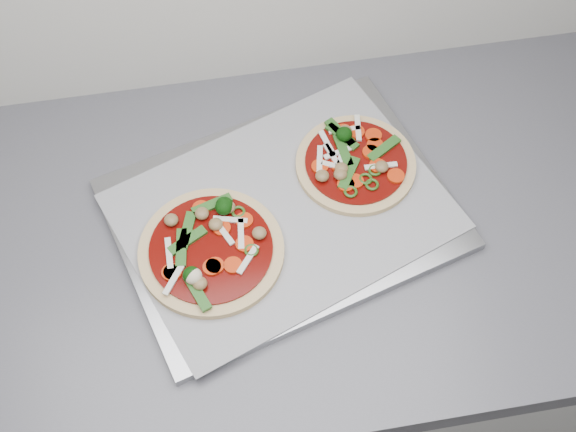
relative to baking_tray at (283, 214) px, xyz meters
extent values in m
cube|color=silver|center=(0.58, -0.02, -0.48)|extent=(3.60, 0.60, 0.86)
cube|color=#939398|center=(0.00, 0.00, 0.00)|extent=(0.54, 0.45, 0.01)
cube|color=gray|center=(0.00, 0.00, 0.01)|extent=(0.53, 0.46, 0.00)
cylinder|color=tan|center=(-0.11, -0.05, 0.01)|extent=(0.21, 0.21, 0.01)
cylinder|color=#6E0604|center=(-0.11, -0.05, 0.02)|extent=(0.17, 0.17, 0.00)
cube|color=#2C6122|center=(-0.14, -0.02, 0.03)|extent=(0.03, 0.06, 0.00)
ellipsoid|color=olive|center=(-0.10, -0.02, 0.03)|extent=(0.03, 0.03, 0.01)
cube|color=#2C6122|center=(-0.13, -0.12, 0.03)|extent=(0.03, 0.06, 0.00)
cylinder|color=red|center=(-0.11, -0.08, 0.03)|extent=(0.03, 0.03, 0.00)
ellipsoid|color=olive|center=(-0.04, -0.04, 0.03)|extent=(0.03, 0.03, 0.01)
cube|color=silver|center=(-0.06, -0.04, 0.03)|extent=(0.01, 0.05, 0.00)
ellipsoid|color=beige|center=(-0.14, -0.10, 0.03)|extent=(0.03, 0.03, 0.02)
cube|color=silver|center=(-0.16, -0.05, 0.03)|extent=(0.01, 0.05, 0.00)
ellipsoid|color=#0F340B|center=(-0.08, 0.00, 0.03)|extent=(0.03, 0.03, 0.02)
ellipsoid|color=olive|center=(-0.11, 0.00, 0.03)|extent=(0.03, 0.03, 0.01)
cube|color=#2C6122|center=(-0.10, 0.02, 0.03)|extent=(0.06, 0.03, 0.00)
cylinder|color=red|center=(-0.06, -0.05, 0.03)|extent=(0.03, 0.03, 0.00)
ellipsoid|color=olive|center=(-0.08, 0.01, 0.03)|extent=(0.03, 0.03, 0.01)
cube|color=silver|center=(-0.09, -0.03, 0.03)|extent=(0.03, 0.05, 0.00)
cylinder|color=red|center=(-0.10, -0.08, 0.03)|extent=(0.03, 0.03, 0.00)
torus|color=#284E15|center=(-0.06, 0.00, 0.03)|extent=(0.03, 0.03, 0.00)
cube|color=#2C6122|center=(-0.15, -0.05, 0.03)|extent=(0.02, 0.06, 0.00)
torus|color=#284E15|center=(-0.05, -0.07, 0.03)|extent=(0.03, 0.03, 0.00)
cylinder|color=red|center=(-0.11, 0.01, 0.03)|extent=(0.03, 0.03, 0.00)
torus|color=#284E15|center=(-0.14, -0.02, 0.03)|extent=(0.03, 0.03, 0.00)
cylinder|color=red|center=(-0.16, -0.08, 0.03)|extent=(0.03, 0.03, 0.00)
cylinder|color=red|center=(-0.09, -0.02, 0.03)|extent=(0.03, 0.03, 0.00)
ellipsoid|color=#0F340B|center=(-0.14, -0.09, 0.03)|extent=(0.03, 0.03, 0.02)
cube|color=silver|center=(-0.08, -0.01, 0.03)|extent=(0.05, 0.02, 0.00)
cube|color=silver|center=(-0.16, -0.09, 0.03)|extent=(0.03, 0.04, 0.00)
cylinder|color=red|center=(-0.06, -0.02, 0.03)|extent=(0.03, 0.03, 0.00)
cylinder|color=red|center=(-0.16, -0.08, 0.03)|extent=(0.03, 0.03, 0.00)
ellipsoid|color=#0F340B|center=(-0.08, 0.01, 0.03)|extent=(0.03, 0.03, 0.02)
ellipsoid|color=olive|center=(-0.13, -0.11, 0.03)|extent=(0.02, 0.02, 0.01)
ellipsoid|color=olive|center=(-0.16, 0.00, 0.03)|extent=(0.03, 0.03, 0.01)
cube|color=silver|center=(-0.06, -0.08, 0.03)|extent=(0.04, 0.04, 0.00)
cube|color=#2C6122|center=(-0.14, -0.04, 0.03)|extent=(0.06, 0.04, 0.00)
cylinder|color=red|center=(-0.08, -0.08, 0.03)|extent=(0.03, 0.03, 0.00)
cylinder|color=tan|center=(0.12, 0.06, 0.01)|extent=(0.22, 0.22, 0.01)
cylinder|color=#6E0604|center=(0.12, 0.06, 0.02)|extent=(0.19, 0.19, 0.00)
cube|color=silver|center=(0.10, 0.08, 0.02)|extent=(0.03, 0.05, 0.00)
cylinder|color=red|center=(0.09, 0.05, 0.02)|extent=(0.04, 0.04, 0.00)
cylinder|color=red|center=(0.11, 0.11, 0.02)|extent=(0.03, 0.03, 0.00)
cube|color=silver|center=(0.15, 0.04, 0.02)|extent=(0.05, 0.01, 0.00)
torus|color=#284E15|center=(0.10, 0.01, 0.02)|extent=(0.03, 0.03, 0.00)
cube|color=#2C6122|center=(0.16, 0.07, 0.02)|extent=(0.06, 0.04, 0.00)
cylinder|color=red|center=(0.17, 0.02, 0.02)|extent=(0.03, 0.03, 0.00)
ellipsoid|color=olive|center=(0.15, 0.04, 0.03)|extent=(0.03, 0.03, 0.01)
cube|color=silver|center=(0.10, 0.08, 0.02)|extent=(0.05, 0.02, 0.00)
cube|color=silver|center=(0.09, 0.07, 0.02)|extent=(0.02, 0.05, 0.00)
cylinder|color=red|center=(0.11, 0.02, 0.02)|extent=(0.03, 0.03, 0.00)
cylinder|color=red|center=(0.09, 0.02, 0.02)|extent=(0.03, 0.03, 0.00)
cube|color=#2C6122|center=(0.11, 0.10, 0.02)|extent=(0.04, 0.06, 0.00)
cube|color=#2C6122|center=(0.10, 0.04, 0.02)|extent=(0.04, 0.06, 0.00)
torus|color=#284E15|center=(0.14, 0.04, 0.02)|extent=(0.03, 0.03, 0.00)
cube|color=#2C6122|center=(0.11, 0.11, 0.02)|extent=(0.04, 0.06, 0.00)
cube|color=silver|center=(0.13, 0.12, 0.02)|extent=(0.02, 0.05, 0.00)
cylinder|color=red|center=(0.15, 0.04, 0.02)|extent=(0.03, 0.03, 0.00)
cube|color=silver|center=(0.08, 0.09, 0.02)|extent=(0.02, 0.05, 0.00)
torus|color=#284E15|center=(0.12, 0.02, 0.02)|extent=(0.02, 0.02, 0.00)
ellipsoid|color=olive|center=(0.06, 0.04, 0.03)|extent=(0.03, 0.03, 0.01)
cube|color=silver|center=(0.07, 0.07, 0.02)|extent=(0.02, 0.05, 0.00)
ellipsoid|color=olive|center=(0.09, 0.04, 0.03)|extent=(0.03, 0.03, 0.01)
cylinder|color=red|center=(0.06, 0.06, 0.02)|extent=(0.03, 0.03, 0.00)
cube|color=#2C6122|center=(0.10, 0.08, 0.02)|extent=(0.02, 0.06, 0.00)
cylinder|color=red|center=(0.15, 0.10, 0.02)|extent=(0.03, 0.03, 0.00)
cylinder|color=red|center=(0.14, 0.07, 0.02)|extent=(0.03, 0.03, 0.00)
cube|color=silver|center=(0.09, 0.05, 0.02)|extent=(0.05, 0.03, 0.00)
ellipsoid|color=olive|center=(0.11, 0.11, 0.03)|extent=(0.03, 0.03, 0.01)
torus|color=#284E15|center=(0.13, 0.01, 0.02)|extent=(0.03, 0.03, 0.00)
cylinder|color=red|center=(0.15, 0.08, 0.02)|extent=(0.04, 0.04, 0.00)
ellipsoid|color=olive|center=(0.09, 0.03, 0.03)|extent=(0.03, 0.03, 0.01)
cylinder|color=red|center=(0.13, 0.11, 0.02)|extent=(0.03, 0.03, 0.00)
ellipsoid|color=#0F340B|center=(0.11, 0.10, 0.03)|extent=(0.03, 0.03, 0.02)
cube|color=silver|center=(0.11, 0.11, 0.02)|extent=(0.05, 0.01, 0.00)
camera|label=1|loc=(-0.09, -0.59, 0.97)|focal=50.00mm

